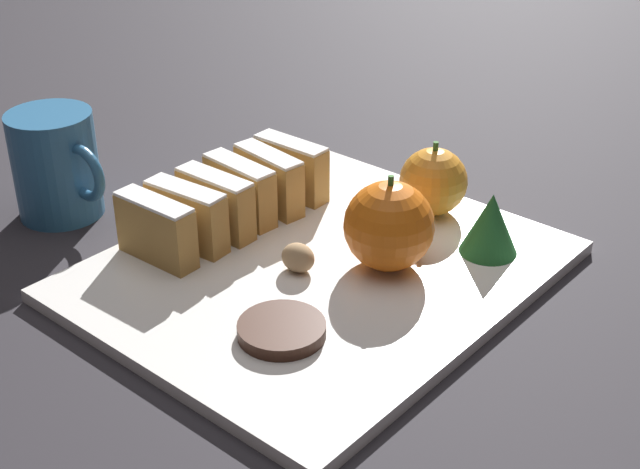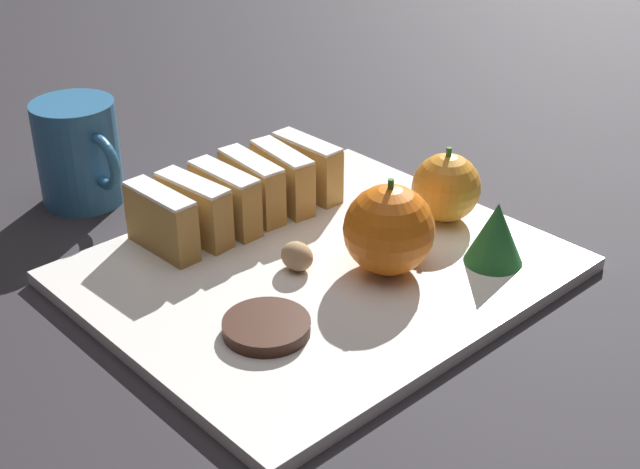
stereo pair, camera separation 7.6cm
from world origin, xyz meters
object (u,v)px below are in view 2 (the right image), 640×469
Objects in this scene: orange_near at (389,230)px; chocolate_cookie at (267,327)px; orange_far at (446,188)px; walnut at (297,256)px; coffee_mug at (79,153)px.

chocolate_cookie is at bearing -89.51° from orange_near.
orange_far reaches higher than chocolate_cookie.
orange_far is 2.38× the size of walnut.
orange_near is 0.11m from orange_far.
orange_far is 0.17m from walnut.
chocolate_cookie is at bearing -4.16° from coffee_mug.
orange_near is 0.14m from chocolate_cookie.
walnut reaches higher than chocolate_cookie.
orange_near is 0.08m from walnut.
chocolate_cookie is 0.59× the size of coffee_mug.
coffee_mug reaches higher than orange_near.
coffee_mug is at bearing 175.84° from chocolate_cookie.
orange_far is (-0.03, 0.11, -0.01)m from orange_near.
orange_near is at bearing 19.75° from coffee_mug.
walnut is (-0.03, -0.16, -0.02)m from orange_far.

